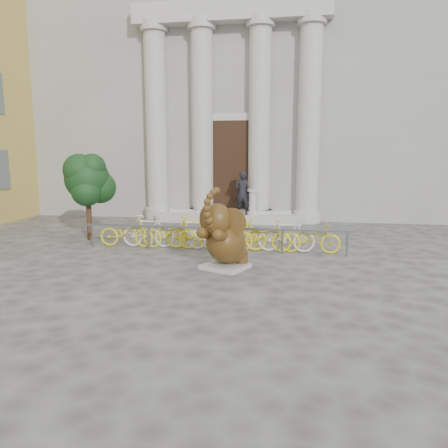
% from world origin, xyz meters
% --- Properties ---
extents(ground, '(80.00, 80.00, 0.00)m').
position_xyz_m(ground, '(0.00, 0.00, 0.00)').
color(ground, '#474442').
rests_on(ground, ground).
extents(classical_building, '(22.00, 10.70, 12.00)m').
position_xyz_m(classical_building, '(0.00, 14.93, 5.98)').
color(classical_building, gray).
rests_on(classical_building, ground).
extents(entrance_steps, '(6.00, 1.20, 0.36)m').
position_xyz_m(entrance_steps, '(0.00, 9.40, 0.18)').
color(entrance_steps, '#A8A59E').
rests_on(entrance_steps, ground).
extents(elephant_statue, '(1.41, 1.63, 2.06)m').
position_xyz_m(elephant_statue, '(0.98, 1.99, 0.75)').
color(elephant_statue, '#A8A59E').
rests_on(elephant_statue, ground).
extents(bike_rack, '(8.00, 0.53, 1.00)m').
position_xyz_m(bike_rack, '(0.38, 4.10, 0.50)').
color(bike_rack, slate).
rests_on(bike_rack, ground).
extents(tree, '(1.64, 1.50, 2.85)m').
position_xyz_m(tree, '(-4.02, 4.91, 1.99)').
color(tree, '#332114').
rests_on(tree, ground).
extents(pedestrian, '(0.70, 0.51, 1.77)m').
position_xyz_m(pedestrian, '(0.59, 9.09, 1.24)').
color(pedestrian, black).
rests_on(pedestrian, entrance_steps).
extents(balustrade_post, '(0.44, 0.44, 1.07)m').
position_xyz_m(balustrade_post, '(1.01, 9.10, 0.85)').
color(balustrade_post, '#A8A59E').
rests_on(balustrade_post, entrance_steps).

